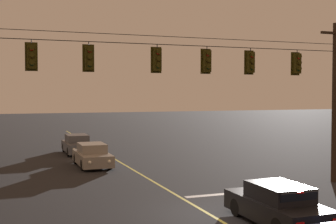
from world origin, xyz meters
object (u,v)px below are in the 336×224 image
object	(u,v)px
traffic_light_centre	(157,60)
car_oncoming_lead	(92,156)
traffic_light_leftmost	(32,56)
traffic_light_rightmost	(251,62)
car_oncoming_trailing	(77,145)
traffic_light_far_right	(297,63)
traffic_light_left_inner	(89,58)
car_waiting_near_lane	(277,205)
traffic_light_right_inner	(207,61)

from	to	relation	value
traffic_light_centre	car_oncoming_lead	distance (m)	10.51
traffic_light_leftmost	car_oncoming_lead	size ratio (longest dim) A/B	0.28
traffic_light_rightmost	car_oncoming_trailing	size ratio (longest dim) A/B	0.28
traffic_light_far_right	traffic_light_centre	bearing A→B (deg)	180.00
traffic_light_left_inner	traffic_light_far_right	distance (m)	10.02
traffic_light_leftmost	car_waiting_near_lane	size ratio (longest dim) A/B	0.28
traffic_light_right_inner	traffic_light_rightmost	size ratio (longest dim) A/B	1.00
traffic_light_centre	car_oncoming_trailing	distance (m)	16.27
traffic_light_left_inner	car_waiting_near_lane	distance (m)	9.22
car_oncoming_lead	traffic_light_right_inner	bearing A→B (deg)	-69.04
traffic_light_centre	car_oncoming_lead	world-z (taller)	traffic_light_centre
traffic_light_rightmost	traffic_light_far_right	world-z (taller)	same
car_waiting_near_lane	traffic_light_centre	bearing A→B (deg)	115.01
traffic_light_far_right	car_oncoming_lead	bearing A→B (deg)	132.31
traffic_light_far_right	car_oncoming_trailing	xyz separation A→B (m)	(-8.17, 15.36, -5.24)
traffic_light_leftmost	traffic_light_rightmost	world-z (taller)	same
traffic_light_far_right	car_waiting_near_lane	bearing A→B (deg)	-130.92
traffic_light_far_right	traffic_light_leftmost	bearing A→B (deg)	180.00
traffic_light_left_inner	traffic_light_rightmost	world-z (taller)	same
traffic_light_leftmost	traffic_light_centre	size ratio (longest dim) A/B	1.00
traffic_light_left_inner	traffic_light_far_right	bearing A→B (deg)	0.00
traffic_light_left_inner	traffic_light_right_inner	xyz separation A→B (m)	(5.26, 0.00, 0.00)
traffic_light_leftmost	traffic_light_right_inner	distance (m)	7.49
traffic_light_right_inner	traffic_light_far_right	size ratio (longest dim) A/B	1.00
traffic_light_left_inner	car_waiting_near_lane	bearing A→B (deg)	-44.62
traffic_light_left_inner	car_waiting_near_lane	size ratio (longest dim) A/B	0.28
traffic_light_left_inner	car_oncoming_trailing	world-z (taller)	traffic_light_left_inner
traffic_light_centre	traffic_light_far_right	bearing A→B (deg)	0.00
traffic_light_far_right	car_oncoming_lead	distance (m)	13.30
traffic_light_rightmost	car_waiting_near_lane	xyz separation A→B (m)	(-2.06, -5.33, -5.24)
traffic_light_centre	car_waiting_near_lane	size ratio (longest dim) A/B	0.28
traffic_light_leftmost	traffic_light_left_inner	distance (m)	2.23
traffic_light_rightmost	car_oncoming_trailing	world-z (taller)	traffic_light_rightmost
car_oncoming_lead	car_oncoming_trailing	world-z (taller)	same
traffic_light_rightmost	car_waiting_near_lane	distance (m)	7.75
traffic_light_left_inner	car_waiting_near_lane	xyz separation A→B (m)	(5.40, -5.33, -5.24)
traffic_light_right_inner	traffic_light_rightmost	world-z (taller)	same
traffic_light_right_inner	car_oncoming_lead	world-z (taller)	traffic_light_right_inner
traffic_light_centre	car_oncoming_lead	bearing A→B (deg)	97.08
traffic_light_leftmost	traffic_light_far_right	xyz separation A→B (m)	(12.25, 0.00, 0.00)
car_oncoming_trailing	traffic_light_leftmost	bearing A→B (deg)	-104.88
traffic_light_rightmost	traffic_light_right_inner	bearing A→B (deg)	180.00
car_oncoming_trailing	traffic_light_left_inner	bearing A→B (deg)	-96.88
traffic_light_rightmost	car_oncoming_lead	distance (m)	11.89
traffic_light_right_inner	car_oncoming_trailing	size ratio (longest dim) A/B	0.28
traffic_light_right_inner	car_waiting_near_lane	world-z (taller)	traffic_light_right_inner
traffic_light_far_right	car_oncoming_trailing	world-z (taller)	traffic_light_far_right
traffic_light_far_right	car_oncoming_lead	size ratio (longest dim) A/B	0.28
traffic_light_left_inner	traffic_light_rightmost	bearing A→B (deg)	0.00
traffic_light_leftmost	traffic_light_centre	world-z (taller)	same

